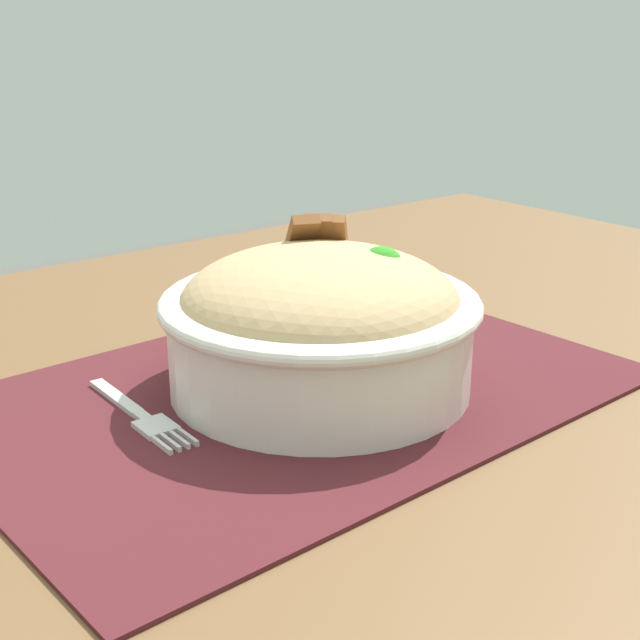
# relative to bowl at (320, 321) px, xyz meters

# --- Properties ---
(table) EXTENTS (1.24, 0.83, 0.73)m
(table) POSITION_rel_bowl_xyz_m (0.01, -0.01, -0.11)
(table) COLOR brown
(table) RESTS_ON ground_plane
(placemat) EXTENTS (0.46, 0.32, 0.00)m
(placemat) POSITION_rel_bowl_xyz_m (0.02, -0.01, -0.05)
(placemat) COLOR #47191E
(placemat) RESTS_ON table
(bowl) EXTENTS (0.27, 0.27, 0.12)m
(bowl) POSITION_rel_bowl_xyz_m (0.00, 0.00, 0.00)
(bowl) COLOR silver
(bowl) RESTS_ON placemat
(fork) EXTENTS (0.02, 0.13, 0.00)m
(fork) POSITION_rel_bowl_xyz_m (0.12, -0.03, -0.05)
(fork) COLOR #BEBEBE
(fork) RESTS_ON placemat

